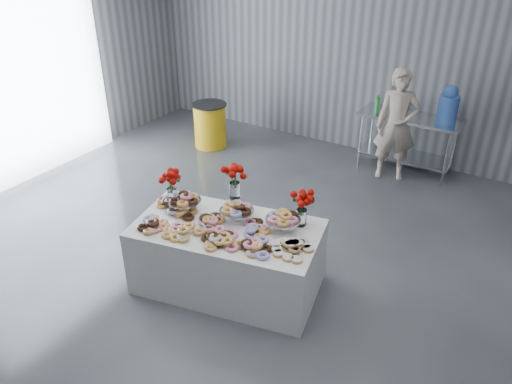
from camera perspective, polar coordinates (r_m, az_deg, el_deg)
ground at (r=5.37m, az=-5.96°, el=-12.23°), size 9.00×9.00×0.00m
room_walls at (r=4.36m, az=-10.23°, el=16.84°), size 8.04×9.04×4.02m
display_table at (r=5.31m, az=-3.24°, el=-7.41°), size 2.07×1.37×0.75m
prep_table at (r=7.98m, az=16.99°, el=6.42°), size 1.50×0.60×0.90m
donut_mounds at (r=5.04m, az=-3.69°, el=-3.87°), size 1.93×1.15×0.09m
cake_stand_left at (r=5.35m, az=-8.21°, el=-0.82°), size 0.36×0.36×0.17m
cake_stand_mid at (r=5.13m, az=-2.23°, el=-1.96°), size 0.36×0.36×0.17m
cake_stand_right at (r=4.98m, az=3.12°, el=-2.97°), size 0.36×0.36×0.17m
danish_pile at (r=4.75m, az=4.34°, el=-6.09°), size 0.48×0.48×0.11m
bouquet_left at (r=5.44m, az=-9.72°, el=1.47°), size 0.26×0.26×0.42m
bouquet_right at (r=4.99m, az=5.32°, el=-0.90°), size 0.26×0.26×0.42m
bouquet_center at (r=5.20m, az=-2.49°, el=1.56°), size 0.26×0.26×0.57m
water_jug at (r=7.70m, az=21.13°, el=9.16°), size 0.28×0.28×0.55m
drink_bottles at (r=7.82m, az=14.96°, el=9.53°), size 0.54×0.08×0.27m
person at (r=7.64m, az=15.77°, el=7.35°), size 0.70×0.57×1.67m
trash_barrel at (r=8.64m, az=-5.27°, el=7.63°), size 0.59×0.59×0.76m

